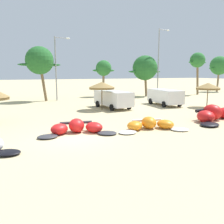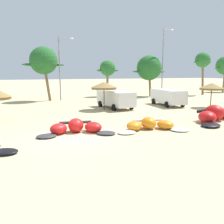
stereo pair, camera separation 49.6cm
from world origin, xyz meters
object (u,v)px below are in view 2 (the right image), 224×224
at_px(kite_left_of_center, 76,128).
at_px(palm_right_of_gap, 203,61).
at_px(palm_center_right, 149,68).
at_px(lamppost_east, 164,59).
at_px(parked_van, 167,96).
at_px(lamppost_east_center, 61,65).
at_px(beach_umbrella_near_palms, 104,86).
at_px(beach_umbrella_outermost, 212,86).
at_px(kite_center, 150,125).
at_px(parked_car_second, 115,98).
at_px(palm_left_of_gap, 44,61).
at_px(palm_center_left, 108,69).
at_px(kite_right_of_center, 218,115).

distance_m(kite_left_of_center, palm_right_of_gap, 32.54).
bearing_deg(palm_center_right, lamppost_east, -20.57).
relative_size(parked_van, lamppost_east_center, 0.61).
xyz_separation_m(beach_umbrella_near_palms, beach_umbrella_outermost, (11.38, -3.06, -0.17)).
bearing_deg(beach_umbrella_outermost, lamppost_east, 78.78).
bearing_deg(kite_center, lamppost_east_center, 96.03).
relative_size(parked_car_second, palm_left_of_gap, 0.74).
relative_size(palm_right_of_gap, lamppost_east, 0.68).
relative_size(beach_umbrella_near_palms, beach_umbrella_outermost, 1.06).
bearing_deg(palm_left_of_gap, lamppost_east, -1.93).
relative_size(kite_left_of_center, palm_center_left, 0.86).
relative_size(palm_left_of_gap, lamppost_east, 0.68).
height_order(parked_car_second, palm_right_of_gap, palm_right_of_gap).
bearing_deg(palm_left_of_gap, palm_center_left, 14.25).
bearing_deg(palm_left_of_gap, parked_car_second, -58.21).
xyz_separation_m(lamppost_east_center, lamppost_east, (16.32, -0.45, 1.06)).
xyz_separation_m(kite_left_of_center, lamppost_east_center, (2.71, 18.86, 4.53)).
height_order(beach_umbrella_outermost, palm_right_of_gap, palm_right_of_gap).
relative_size(parked_van, palm_center_right, 0.79).
bearing_deg(palm_right_of_gap, lamppost_east_center, 177.72).
relative_size(kite_left_of_center, palm_right_of_gap, 0.68).
xyz_separation_m(palm_right_of_gap, lamppost_east_center, (-23.90, 0.95, -0.95)).
bearing_deg(beach_umbrella_outermost, lamppost_east_center, 135.57).
bearing_deg(palm_center_left, parked_van, -79.19).
height_order(kite_left_of_center, kite_right_of_center, kite_right_of_center).
xyz_separation_m(beach_umbrella_near_palms, lamppost_east_center, (-2.36, 10.41, 2.38)).
xyz_separation_m(beach_umbrella_near_palms, palm_left_of_gap, (-4.63, 10.59, 2.87)).
height_order(parked_car_second, lamppost_east, lamppost_east).
bearing_deg(palm_center_left, kite_right_of_center, -88.22).
height_order(kite_left_of_center, lamppost_east_center, lamppost_east_center).
bearing_deg(kite_left_of_center, parked_car_second, 54.33).
distance_m(parked_van, palm_right_of_gap, 16.98).
relative_size(kite_center, palm_center_left, 0.85).
xyz_separation_m(parked_van, parked_car_second, (-6.54, 0.39, 0.00)).
bearing_deg(kite_center, kite_right_of_center, 4.03).
bearing_deg(parked_car_second, parked_van, -3.38).
bearing_deg(beach_umbrella_near_palms, palm_right_of_gap, 23.71).
relative_size(palm_left_of_gap, lamppost_east_center, 0.84).
relative_size(kite_center, palm_right_of_gap, 0.68).
bearing_deg(palm_right_of_gap, beach_umbrella_near_palms, -156.29).
bearing_deg(palm_center_right, parked_van, -109.87).
height_order(kite_center, palm_left_of_gap, palm_left_of_gap).
distance_m(beach_umbrella_outermost, palm_left_of_gap, 21.26).
distance_m(beach_umbrella_near_palms, palm_right_of_gap, 23.76).
distance_m(kite_left_of_center, beach_umbrella_near_palms, 10.09).
bearing_deg(kite_left_of_center, palm_left_of_gap, 88.66).
distance_m(palm_left_of_gap, palm_center_left, 10.58).
relative_size(parked_van, lamppost_east, 0.49).
bearing_deg(palm_center_left, palm_right_of_gap, -13.14).
xyz_separation_m(beach_umbrella_near_palms, lamppost_east, (13.96, 9.97, 3.44)).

